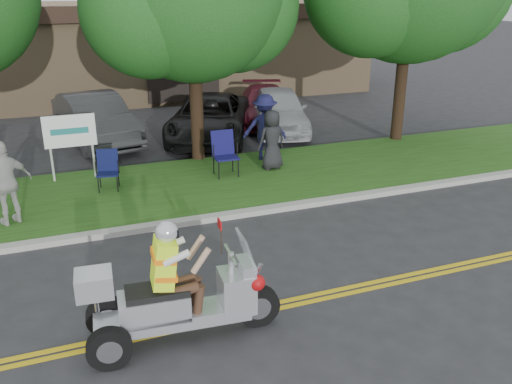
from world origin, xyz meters
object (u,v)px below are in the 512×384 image
object	(u,v)px
trike_scooter	(174,300)
spectator_adult_right	(7,183)
parked_car_right	(265,105)
lawn_chair_b	(108,167)
parked_car_left	(95,119)
lawn_chair_a	(224,150)
parked_car_far_right	(279,110)
parked_car_mid	(210,118)

from	to	relation	value
trike_scooter	spectator_adult_right	world-z (taller)	spectator_adult_right
spectator_adult_right	parked_car_right	bearing A→B (deg)	-166.45
lawn_chair_b	parked_car_right	distance (m)	8.22
lawn_chair_b	parked_car_left	bearing A→B (deg)	99.31
parked_car_left	lawn_chair_b	bearing A→B (deg)	-103.07
lawn_chair_b	parked_car_left	size ratio (longest dim) A/B	0.20
lawn_chair_a	parked_car_far_right	xyz separation A→B (m)	(3.24, 3.97, -0.00)
spectator_adult_right	parked_car_right	distance (m)	10.74
parked_car_mid	parked_car_far_right	distance (m)	2.51
parked_car_mid	parked_car_right	xyz separation A→B (m)	(2.55, 1.55, -0.07)
lawn_chair_b	parked_car_far_right	distance (m)	7.35
parked_car_right	parked_car_far_right	distance (m)	1.39
spectator_adult_right	parked_car_right	world-z (taller)	spectator_adult_right
lawn_chair_a	lawn_chair_b	size ratio (longest dim) A/B	1.20
trike_scooter	parked_car_left	xyz separation A→B (m)	(0.00, 10.97, 0.13)
spectator_adult_right	lawn_chair_a	bearing A→B (deg)	170.12
parked_car_left	parked_car_far_right	bearing A→B (deg)	-17.12
spectator_adult_right	parked_car_left	size ratio (longest dim) A/B	0.37
trike_scooter	parked_car_mid	bearing A→B (deg)	75.52
parked_car_far_right	trike_scooter	bearing A→B (deg)	-103.86
parked_car_right	parked_car_far_right	bearing A→B (deg)	-74.23
trike_scooter	parked_car_far_right	bearing A→B (deg)	64.37
trike_scooter	parked_car_right	size ratio (longest dim) A/B	0.64
parked_car_left	parked_car_right	xyz separation A→B (m)	(6.05, 0.75, -0.14)
parked_car_left	parked_car_right	world-z (taller)	parked_car_left
parked_car_mid	parked_car_far_right	bearing A→B (deg)	27.78
lawn_chair_b	parked_car_left	world-z (taller)	parked_car_left
lawn_chair_b	parked_car_far_right	size ratio (longest dim) A/B	0.22
trike_scooter	spectator_adult_right	xyz separation A→B (m)	(-2.28, 4.94, 0.34)
parked_car_far_right	lawn_chair_b	bearing A→B (deg)	-130.75
parked_car_left	parked_car_right	bearing A→B (deg)	-3.98
trike_scooter	parked_car_right	bearing A→B (deg)	67.23
parked_car_left	parked_car_right	size ratio (longest dim) A/B	1.07
lawn_chair_b	parked_car_far_right	bearing A→B (deg)	44.28
trike_scooter	lawn_chair_b	world-z (taller)	trike_scooter
lawn_chair_a	parked_car_left	bearing A→B (deg)	121.71
lawn_chair_b	parked_car_left	xyz separation A→B (m)	(0.17, 4.63, 0.14)
trike_scooter	parked_car_mid	distance (m)	10.76
parked_car_left	trike_scooter	bearing A→B (deg)	-101.05
lawn_chair_a	parked_car_mid	size ratio (longest dim) A/B	0.22
spectator_adult_right	parked_car_mid	xyz separation A→B (m)	(5.78, 5.23, -0.28)
trike_scooter	parked_car_far_right	size ratio (longest dim) A/B	0.64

